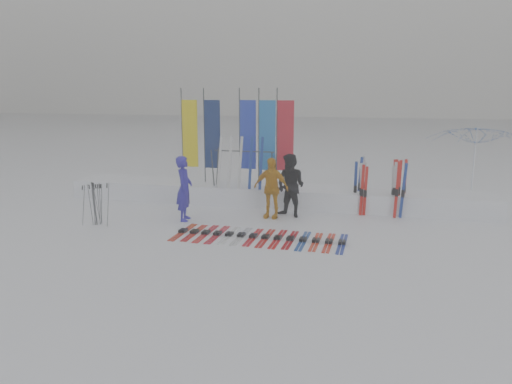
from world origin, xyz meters
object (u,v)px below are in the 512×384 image
(person_yellow, at_px, (271,188))
(ski_row, at_px, (259,237))
(ski_rack, at_px, (244,163))
(tent_canopy, at_px, (475,167))
(person_blue, at_px, (184,188))
(person_black, at_px, (291,186))

(person_yellow, bearing_deg, ski_row, -78.50)
(ski_rack, bearing_deg, tent_canopy, 8.90)
(person_blue, height_order, person_yellow, person_blue)
(tent_canopy, bearing_deg, ski_rack, -171.10)
(person_yellow, distance_m, ski_rack, 1.94)
(person_yellow, bearing_deg, tent_canopy, 30.07)
(ski_row, height_order, ski_rack, ski_rack)
(person_yellow, height_order, ski_row, person_yellow)
(person_yellow, bearing_deg, person_black, 33.68)
(tent_canopy, height_order, ski_row, tent_canopy)
(tent_canopy, relative_size, ski_rack, 1.48)
(person_blue, bearing_deg, ski_rack, -37.13)
(person_black, bearing_deg, ski_row, -74.84)
(tent_canopy, bearing_deg, ski_row, -140.99)
(tent_canopy, relative_size, ski_row, 0.69)
(ski_row, bearing_deg, person_blue, 154.48)
(person_yellow, xyz_separation_m, ski_row, (0.17, -2.12, -0.87))
(tent_canopy, bearing_deg, person_black, -157.09)
(tent_canopy, xyz_separation_m, ski_rack, (-7.16, -1.12, 0.02))
(ski_row, bearing_deg, person_yellow, 94.70)
(person_yellow, distance_m, ski_row, 2.29)
(person_blue, distance_m, tent_canopy, 9.01)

